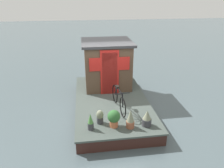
{
  "coord_description": "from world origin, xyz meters",
  "views": [
    {
      "loc": [
        -7.25,
        0.99,
        4.23
      ],
      "look_at": [
        -0.2,
        0.0,
        1.17
      ],
      "focal_mm": 34.08,
      "sensor_mm": 36.0,
      "label": 1
    }
  ],
  "objects_px": {
    "potted_plant_ivy": "(114,118)",
    "potted_plant_geranium": "(91,122)",
    "bicycle": "(119,99)",
    "potted_plant_fern": "(130,119)",
    "potted_plant_mint": "(100,117)",
    "houseboat_cabin": "(107,64)",
    "potted_plant_lavender": "(147,118)"
  },
  "relations": [
    {
      "from": "bicycle",
      "to": "potted_plant_fern",
      "type": "bearing_deg",
      "value": -172.19
    },
    {
      "from": "potted_plant_mint",
      "to": "potted_plant_geranium",
      "type": "xyz_separation_m",
      "value": [
        -0.29,
        0.3,
        0.03
      ]
    },
    {
      "from": "bicycle",
      "to": "potted_plant_geranium",
      "type": "relative_size",
      "value": 3.21
    },
    {
      "from": "potted_plant_mint",
      "to": "potted_plant_ivy",
      "type": "relative_size",
      "value": 0.81
    },
    {
      "from": "potted_plant_lavender",
      "to": "houseboat_cabin",
      "type": "bearing_deg",
      "value": 14.19
    },
    {
      "from": "houseboat_cabin",
      "to": "potted_plant_lavender",
      "type": "height_order",
      "value": "houseboat_cabin"
    },
    {
      "from": "potted_plant_mint",
      "to": "potted_plant_ivy",
      "type": "distance_m",
      "value": 0.48
    },
    {
      "from": "potted_plant_mint",
      "to": "houseboat_cabin",
      "type": "bearing_deg",
      "value": -11.06
    },
    {
      "from": "potted_plant_ivy",
      "to": "bicycle",
      "type": "bearing_deg",
      "value": -17.01
    },
    {
      "from": "bicycle",
      "to": "potted_plant_geranium",
      "type": "bearing_deg",
      "value": 137.01
    },
    {
      "from": "bicycle",
      "to": "potted_plant_ivy",
      "type": "xyz_separation_m",
      "value": [
        -1.05,
        0.32,
        -0.07
      ]
    },
    {
      "from": "potted_plant_lavender",
      "to": "potted_plant_fern",
      "type": "distance_m",
      "value": 0.52
    },
    {
      "from": "potted_plant_fern",
      "to": "bicycle",
      "type": "bearing_deg",
      "value": 7.81
    },
    {
      "from": "potted_plant_lavender",
      "to": "potted_plant_ivy",
      "type": "relative_size",
      "value": 0.95
    },
    {
      "from": "potted_plant_lavender",
      "to": "potted_plant_ivy",
      "type": "height_order",
      "value": "potted_plant_ivy"
    },
    {
      "from": "houseboat_cabin",
      "to": "potted_plant_mint",
      "type": "height_order",
      "value": "houseboat_cabin"
    },
    {
      "from": "houseboat_cabin",
      "to": "potted_plant_fern",
      "type": "height_order",
      "value": "houseboat_cabin"
    },
    {
      "from": "potted_plant_mint",
      "to": "potted_plant_fern",
      "type": "xyz_separation_m",
      "value": [
        -0.36,
        -0.88,
        0.06
      ]
    },
    {
      "from": "potted_plant_fern",
      "to": "potted_plant_geranium",
      "type": "distance_m",
      "value": 1.19
    },
    {
      "from": "houseboat_cabin",
      "to": "bicycle",
      "type": "bearing_deg",
      "value": -176.05
    },
    {
      "from": "potted_plant_lavender",
      "to": "potted_plant_mint",
      "type": "xyz_separation_m",
      "value": [
        0.33,
        1.4,
        -0.02
      ]
    },
    {
      "from": "potted_plant_geranium",
      "to": "potted_plant_mint",
      "type": "bearing_deg",
      "value": -46.05
    },
    {
      "from": "bicycle",
      "to": "potted_plant_geranium",
      "type": "distance_m",
      "value": 1.51
    },
    {
      "from": "potted_plant_ivy",
      "to": "potted_plant_fern",
      "type": "xyz_separation_m",
      "value": [
        -0.12,
        -0.48,
        -0.02
      ]
    },
    {
      "from": "bicycle",
      "to": "potted_plant_fern",
      "type": "xyz_separation_m",
      "value": [
        -1.17,
        -0.16,
        -0.09
      ]
    },
    {
      "from": "potted_plant_ivy",
      "to": "potted_plant_geranium",
      "type": "xyz_separation_m",
      "value": [
        -0.05,
        0.7,
        -0.05
      ]
    },
    {
      "from": "potted_plant_fern",
      "to": "potted_plant_geranium",
      "type": "relative_size",
      "value": 1.13
    },
    {
      "from": "houseboat_cabin",
      "to": "potted_plant_lavender",
      "type": "relative_size",
      "value": 3.97
    },
    {
      "from": "bicycle",
      "to": "potted_plant_lavender",
      "type": "xyz_separation_m",
      "value": [
        -1.14,
        -0.68,
        -0.13
      ]
    },
    {
      "from": "houseboat_cabin",
      "to": "potted_plant_geranium",
      "type": "bearing_deg",
      "value": 164.8
    },
    {
      "from": "potted_plant_mint",
      "to": "potted_plant_ivy",
      "type": "height_order",
      "value": "potted_plant_ivy"
    },
    {
      "from": "potted_plant_fern",
      "to": "potted_plant_ivy",
      "type": "bearing_deg",
      "value": 75.95
    }
  ]
}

